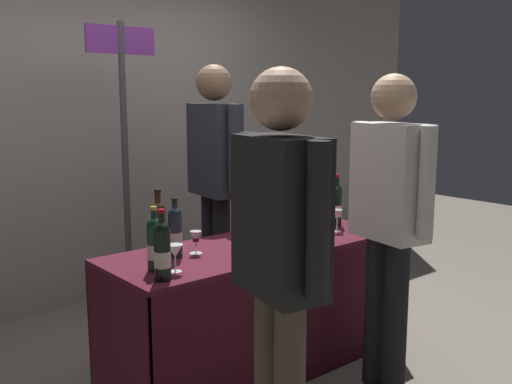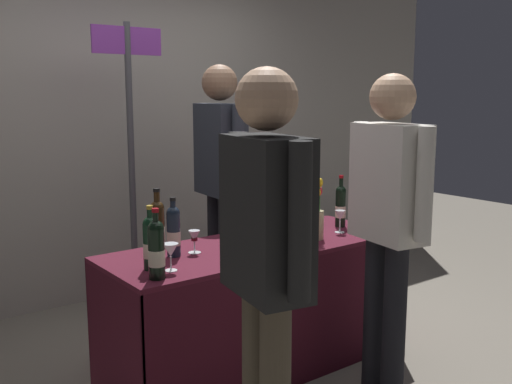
{
  "view_description": "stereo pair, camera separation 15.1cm",
  "coord_description": "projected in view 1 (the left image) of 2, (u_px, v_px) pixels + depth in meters",
  "views": [
    {
      "loc": [
        -2.07,
        -2.48,
        1.59
      ],
      "look_at": [
        0.0,
        0.0,
        1.04
      ],
      "focal_mm": 41.18,
      "sensor_mm": 36.0,
      "label": 1
    },
    {
      "loc": [
        -1.95,
        -2.57,
        1.59
      ],
      "look_at": [
        0.0,
        0.0,
        1.04
      ],
      "focal_mm": 41.18,
      "sensor_mm": 36.0,
      "label": 2
    }
  ],
  "objects": [
    {
      "name": "ground_plane",
      "position": [
        256.0,
        367.0,
        3.45
      ],
      "size": [
        12.0,
        12.0,
        0.0
      ],
      "primitive_type": "plane",
      "color": "gray"
    },
    {
      "name": "back_partition",
      "position": [
        113.0,
        126.0,
        4.54
      ],
      "size": [
        6.95,
        0.12,
        2.68
      ],
      "primitive_type": "cube",
      "color": "#9E998E",
      "rests_on": "ground_plane"
    },
    {
      "name": "tasting_table",
      "position": [
        256.0,
        283.0,
        3.37
      ],
      "size": [
        1.76,
        0.65,
        0.74
      ],
      "color": "#4C1423",
      "rests_on": "ground_plane"
    },
    {
      "name": "featured_wine_bottle",
      "position": [
        175.0,
        232.0,
        3.04
      ],
      "size": [
        0.07,
        0.07,
        0.31
      ],
      "color": "#192333",
      "rests_on": "tasting_table"
    },
    {
      "name": "display_bottle_0",
      "position": [
        155.0,
        243.0,
        2.81
      ],
      "size": [
        0.07,
        0.07,
        0.32
      ],
      "color": "black",
      "rests_on": "tasting_table"
    },
    {
      "name": "display_bottle_1",
      "position": [
        162.0,
        250.0,
        2.66
      ],
      "size": [
        0.08,
        0.08,
        0.33
      ],
      "color": "black",
      "rests_on": "tasting_table"
    },
    {
      "name": "display_bottle_2",
      "position": [
        337.0,
        205.0,
        3.77
      ],
      "size": [
        0.07,
        0.07,
        0.33
      ],
      "color": "black",
      "rests_on": "tasting_table"
    },
    {
      "name": "display_bottle_3",
      "position": [
        158.0,
        227.0,
        3.11
      ],
      "size": [
        0.08,
        0.08,
        0.35
      ],
      "color": "#38230F",
      "rests_on": "tasting_table"
    },
    {
      "name": "display_bottle_4",
      "position": [
        311.0,
        205.0,
        3.79
      ],
      "size": [
        0.07,
        0.07,
        0.31
      ],
      "color": "#192333",
      "rests_on": "tasting_table"
    },
    {
      "name": "display_bottle_5",
      "position": [
        279.0,
        220.0,
        3.33
      ],
      "size": [
        0.07,
        0.07,
        0.31
      ],
      "color": "black",
      "rests_on": "tasting_table"
    },
    {
      "name": "wine_glass_near_vendor",
      "position": [
        175.0,
        252.0,
        2.79
      ],
      "size": [
        0.08,
        0.08,
        0.14
      ],
      "color": "silver",
      "rests_on": "tasting_table"
    },
    {
      "name": "wine_glass_mid",
      "position": [
        196.0,
        238.0,
        3.12
      ],
      "size": [
        0.07,
        0.07,
        0.12
      ],
      "color": "silver",
      "rests_on": "tasting_table"
    },
    {
      "name": "wine_glass_near_taster",
      "position": [
        337.0,
        216.0,
        3.61
      ],
      "size": [
        0.06,
        0.06,
        0.14
      ],
      "color": "silver",
      "rests_on": "tasting_table"
    },
    {
      "name": "flower_vase",
      "position": [
        316.0,
        214.0,
        3.43
      ],
      "size": [
        0.09,
        0.09,
        0.41
      ],
      "color": "tan",
      "rests_on": "tasting_table"
    },
    {
      "name": "vendor_presenter",
      "position": [
        215.0,
        167.0,
        4.06
      ],
      "size": [
        0.25,
        0.59,
        1.78
      ],
      "rotation": [
        0.0,
        0.0,
        -1.68
      ],
      "color": "black",
      "rests_on": "ground_plane"
    },
    {
      "name": "taster_foreground_right",
      "position": [
        280.0,
        250.0,
        2.2
      ],
      "size": [
        0.28,
        0.56,
        1.68
      ],
      "rotation": [
        0.0,
        0.0,
        1.39
      ],
      "color": "#4C4233",
      "rests_on": "ground_plane"
    },
    {
      "name": "taster_foreground_left",
      "position": [
        390.0,
        206.0,
        3.04
      ],
      "size": [
        0.27,
        0.57,
        1.69
      ],
      "rotation": [
        0.0,
        0.0,
        1.41
      ],
      "color": "black",
      "rests_on": "ground_plane"
    },
    {
      "name": "booth_signpost",
      "position": [
        125.0,
        143.0,
        3.91
      ],
      "size": [
        0.49,
        0.04,
        2.05
      ],
      "color": "#47474C",
      "rests_on": "ground_plane"
    }
  ]
}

